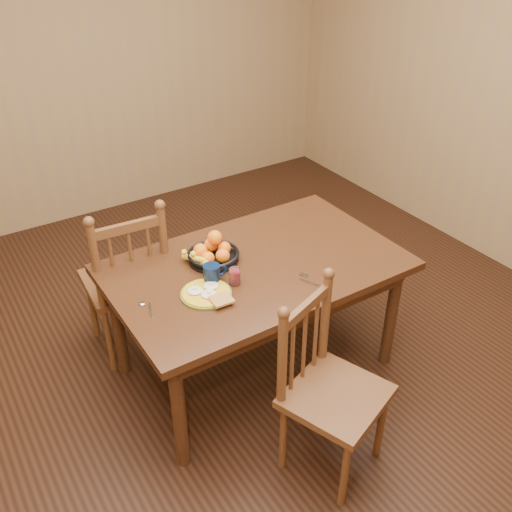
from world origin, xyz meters
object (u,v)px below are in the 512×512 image
chair_near (329,389)px  coffee_mug (213,273)px  chair_far (128,281)px  dining_table (256,276)px  fruit_bowl (212,253)px  breakfast_plate (207,293)px

chair_near → coffee_mug: 0.83m
chair_far → dining_table: bearing=138.3°
dining_table → fruit_bowl: (-0.18, 0.16, 0.13)m
coffee_mug → chair_far: bearing=115.0°
coffee_mug → dining_table: bearing=3.8°
breakfast_plate → fruit_bowl: fruit_bowl is taller
dining_table → chair_far: 0.80m
dining_table → chair_near: 0.78m
chair_near → fruit_bowl: chair_near is taller
breakfast_plate → chair_far: bearing=105.4°
breakfast_plate → fruit_bowl: size_ratio=0.90×
dining_table → fruit_bowl: bearing=139.5°
breakfast_plate → coffee_mug: coffee_mug is taller
chair_far → breakfast_plate: bearing=109.2°
fruit_bowl → breakfast_plate: bearing=-124.2°
breakfast_plate → fruit_bowl: 0.33m
chair_far → breakfast_plate: chair_far is taller
chair_far → chair_near: (0.48, -1.32, -0.03)m
chair_far → breakfast_plate: 0.74m
coffee_mug → fruit_bowl: 0.20m
dining_table → fruit_bowl: fruit_bowl is taller
breakfast_plate → coffee_mug: size_ratio=2.17×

